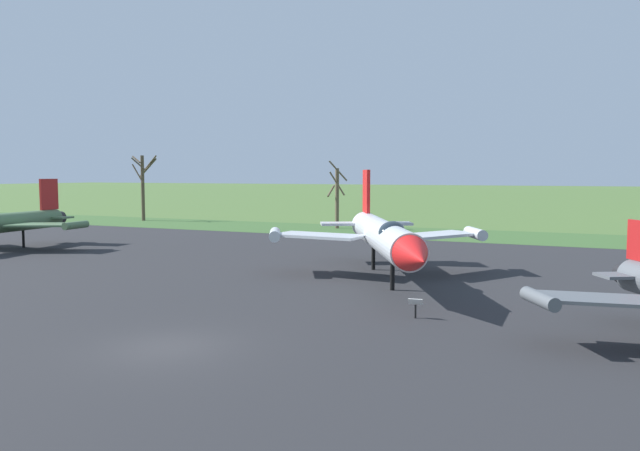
# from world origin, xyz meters

# --- Properties ---
(ground_plane) EXTENTS (600.00, 600.00, 0.00)m
(ground_plane) POSITION_xyz_m (0.00, 0.00, 0.00)
(ground_plane) COLOR #4C6B33
(asphalt_apron) EXTENTS (87.19, 44.22, 0.05)m
(asphalt_apron) POSITION_xyz_m (0.00, 13.27, 0.03)
(asphalt_apron) COLOR #28282B
(asphalt_apron) RESTS_ON ground
(grass_verge_strip) EXTENTS (147.19, 12.00, 0.06)m
(grass_verge_strip) POSITION_xyz_m (0.00, 41.38, 0.03)
(grass_verge_strip) COLOR #3C602E
(grass_verge_strip) RESTS_ON ground
(jet_fighter_rear_center) EXTENTS (12.39, 17.00, 6.02)m
(jet_fighter_rear_center) POSITION_xyz_m (2.50, 15.05, 2.47)
(jet_fighter_rear_center) COLOR silver
(jet_fighter_rear_center) RESTS_ON ground
(info_placard_rear_center) EXTENTS (0.59, 0.32, 0.85)m
(info_placard_rear_center) POSITION_xyz_m (6.39, 7.33, 0.55)
(info_placard_rear_center) COLOR black
(info_placard_rear_center) RESTS_ON ground
(bare_tree_far_left) EXTENTS (2.72, 2.63, 8.03)m
(bare_tree_far_left) POSITION_xyz_m (-37.63, 43.31, 4.68)
(bare_tree_far_left) COLOR brown
(bare_tree_far_left) RESTS_ON ground
(bare_tree_left_of_center) EXTENTS (2.18, 2.16, 7.13)m
(bare_tree_left_of_center) POSITION_xyz_m (-11.88, 43.03, 3.51)
(bare_tree_left_of_center) COLOR brown
(bare_tree_left_of_center) RESTS_ON ground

